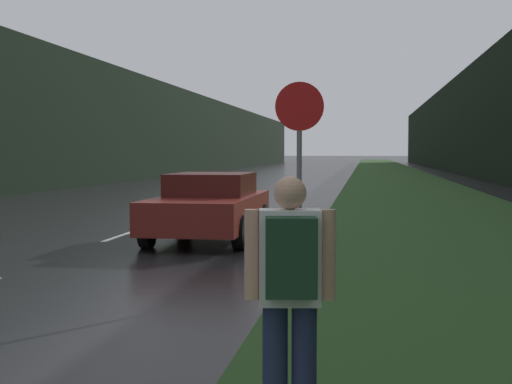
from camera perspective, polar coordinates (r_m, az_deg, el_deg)
The scene contains 9 objects.
grass_verge at distance 42.12m, azimuth 11.40°, elevation 0.82°, with size 6.00×240.00×0.02m, color #26471E.
lane_stripe_c at distance 15.55m, azimuth -10.15°, elevation -3.24°, with size 0.12×3.00×0.01m, color silver.
lane_stripe_d at distance 22.25m, azimuth -4.29°, elevation -1.26°, with size 0.12×3.00×0.01m, color silver.
lane_stripe_e at distance 29.10m, azimuth -1.16°, elevation -0.19°, with size 0.12×3.00×0.01m, color silver.
treeline_far_side at distance 54.17m, azimuth -7.27°, elevation 4.86°, with size 2.00×140.00×6.60m, color black.
treeline_near_side at distance 52.68m, azimuth 17.52°, elevation 5.37°, with size 2.00×140.00×7.68m, color black.
stop_sign at distance 9.35m, azimuth 3.48°, elevation 2.41°, with size 0.64×0.07×2.66m.
hitchhiker_with_backpack at distance 4.35m, azimuth 2.74°, elevation -7.68°, with size 0.55×0.43×1.60m.
car_passing_near at distance 14.12m, azimuth -3.73°, elevation -1.11°, with size 1.91×4.31×1.32m.
Camera 1 is at (5.03, -2.04, 1.74)m, focal length 50.00 mm.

